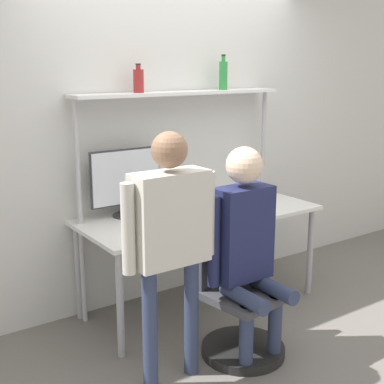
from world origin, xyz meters
The scene contains 12 objects.
ground_plane centered at (0.00, 0.00, 0.00)m, with size 12.00×12.00×0.00m, color slate.
wall_back centered at (0.00, 0.85, 1.35)m, with size 8.00×0.06×2.70m.
desk centered at (0.00, 0.42, 0.70)m, with size 1.90×0.80×0.77m.
shelf_unit centered at (0.00, 0.69, 1.44)m, with size 1.80×0.24×1.69m.
monitor centered at (-0.51, 0.67, 1.05)m, with size 0.58×0.23×0.52m.
laptop centered at (-0.22, 0.25, 0.84)m, with size 0.36×0.24×0.24m.
cell_phone centered at (0.08, 0.17, 0.78)m, with size 0.07×0.15×0.01m.
office_chair centered at (-0.21, -0.32, 0.27)m, with size 0.56×0.56×0.90m.
person_seated centered at (-0.20, -0.36, 0.83)m, with size 0.54×0.48×1.40m.
person_standing centered at (-0.76, -0.34, 0.98)m, with size 0.62×0.21×1.54m.
bottle_red centered at (-0.37, 0.69, 1.78)m, with size 0.08×0.08×0.21m.
bottle_green centered at (0.42, 0.69, 1.81)m, with size 0.07×0.07×0.28m.
Camera 1 is at (-2.34, -2.83, 1.91)m, focal length 50.00 mm.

